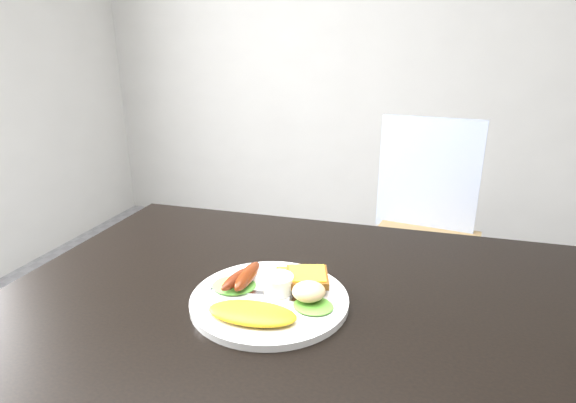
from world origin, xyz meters
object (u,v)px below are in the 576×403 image
dining_table (324,313)px  plate (270,300)px  dining_chair (423,247)px  person (431,187)px

dining_table → plate: 0.10m
dining_chair → person: bearing=-82.0°
dining_chair → person: person is taller
dining_chair → plate: 1.11m
dining_table → plate: plate is taller
dining_table → dining_chair: 1.05m
dining_table → plate: bearing=-164.6°
dining_table → plate: (-0.09, -0.03, 0.03)m
dining_chair → plate: plate is taller
plate → dining_table: bearing=15.4°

